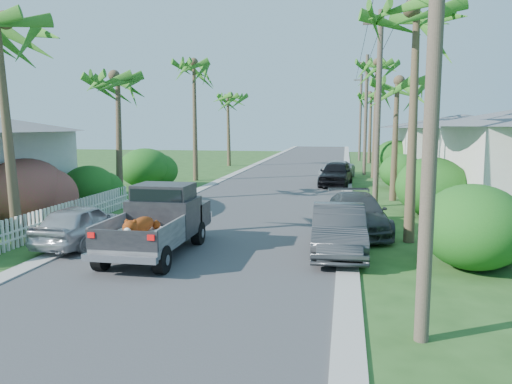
% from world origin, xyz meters
% --- Properties ---
extents(ground, '(120.00, 120.00, 0.00)m').
position_xyz_m(ground, '(0.00, 0.00, 0.00)').
color(ground, '#25481B').
rests_on(ground, ground).
extents(road, '(8.00, 100.00, 0.02)m').
position_xyz_m(road, '(0.00, 25.00, 0.01)').
color(road, '#38383A').
rests_on(road, ground).
extents(curb_left, '(0.60, 100.00, 0.06)m').
position_xyz_m(curb_left, '(-4.30, 25.00, 0.03)').
color(curb_left, '#A5A39E').
rests_on(curb_left, ground).
extents(curb_right, '(0.60, 100.00, 0.06)m').
position_xyz_m(curb_right, '(4.30, 25.00, 0.03)').
color(curb_right, '#A5A39E').
rests_on(curb_right, ground).
extents(pickup_truck, '(1.98, 5.12, 2.06)m').
position_xyz_m(pickup_truck, '(-1.32, 3.21, 1.01)').
color(pickup_truck, black).
rests_on(pickup_truck, ground).
extents(parked_car_rn, '(1.70, 4.46, 1.45)m').
position_xyz_m(parked_car_rn, '(4.02, 3.87, 0.73)').
color(parked_car_rn, '#2F3134').
rests_on(parked_car_rn, ground).
extents(parked_car_rm, '(2.55, 4.94, 1.37)m').
position_xyz_m(parked_car_rm, '(4.63, 7.00, 0.68)').
color(parked_car_rm, '#323638').
rests_on(parked_car_rm, ground).
extents(parked_car_rf, '(2.28, 4.71, 1.55)m').
position_xyz_m(parked_car_rf, '(3.60, 20.58, 0.77)').
color(parked_car_rf, black).
rests_on(parked_car_rf, ground).
extents(parked_car_rd, '(2.67, 4.76, 1.26)m').
position_xyz_m(parked_car_rd, '(3.60, 24.78, 0.63)').
color(parked_car_rd, '#B1B4B9').
rests_on(parked_car_rd, ground).
extents(parked_car_ln, '(1.69, 3.95, 1.33)m').
position_xyz_m(parked_car_ln, '(-4.17, 3.56, 0.67)').
color(parked_car_ln, '#B2B3BA').
rests_on(parked_car_ln, ground).
extents(palm_l_a, '(4.40, 4.40, 8.20)m').
position_xyz_m(palm_l_a, '(-6.20, 3.00, 6.93)').
color(palm_l_a, brown).
rests_on(palm_l_a, ground).
extents(palm_l_b, '(4.40, 4.40, 7.40)m').
position_xyz_m(palm_l_b, '(-6.80, 12.00, 6.15)').
color(palm_l_b, brown).
rests_on(palm_l_b, ground).
extents(palm_l_c, '(4.40, 4.40, 9.20)m').
position_xyz_m(palm_l_c, '(-6.00, 22.00, 7.91)').
color(palm_l_c, brown).
rests_on(palm_l_c, ground).
extents(palm_l_d, '(4.40, 4.40, 7.70)m').
position_xyz_m(palm_l_d, '(-6.50, 34.00, 6.44)').
color(palm_l_d, brown).
rests_on(palm_l_d, ground).
extents(palm_r_a, '(4.40, 4.40, 8.70)m').
position_xyz_m(palm_r_a, '(6.30, 6.00, 7.42)').
color(palm_r_a, brown).
rests_on(palm_r_a, ground).
extents(palm_r_b, '(4.40, 4.40, 7.20)m').
position_xyz_m(palm_r_b, '(6.60, 15.00, 5.95)').
color(palm_r_b, brown).
rests_on(palm_r_b, ground).
extents(palm_r_c, '(4.40, 4.40, 9.40)m').
position_xyz_m(palm_r_c, '(6.20, 26.00, 8.11)').
color(palm_r_c, brown).
rests_on(palm_r_c, ground).
extents(palm_r_d, '(4.40, 4.40, 8.00)m').
position_xyz_m(palm_r_d, '(6.50, 40.00, 6.74)').
color(palm_r_d, brown).
rests_on(palm_r_d, ground).
extents(shrub_l_b, '(3.00, 3.30, 2.60)m').
position_xyz_m(shrub_l_b, '(-7.80, 6.00, 1.30)').
color(shrub_l_b, '#BE1B46').
rests_on(shrub_l_b, ground).
extents(shrub_l_c, '(2.40, 2.64, 2.00)m').
position_xyz_m(shrub_l_c, '(-7.40, 10.00, 1.00)').
color(shrub_l_c, '#194F16').
rests_on(shrub_l_c, ground).
extents(shrub_l_d, '(3.20, 3.52, 2.40)m').
position_xyz_m(shrub_l_d, '(-8.00, 18.00, 1.20)').
color(shrub_l_d, '#194F16').
rests_on(shrub_l_d, ground).
extents(shrub_r_a, '(2.80, 3.08, 2.30)m').
position_xyz_m(shrub_r_a, '(7.60, 3.00, 1.15)').
color(shrub_r_a, '#194F16').
rests_on(shrub_r_a, ground).
extents(shrub_r_b, '(3.00, 3.30, 2.50)m').
position_xyz_m(shrub_r_b, '(7.80, 11.00, 1.25)').
color(shrub_r_b, '#194F16').
rests_on(shrub_r_b, ground).
extents(shrub_r_c, '(2.60, 2.86, 2.10)m').
position_xyz_m(shrub_r_c, '(7.50, 20.00, 1.05)').
color(shrub_r_c, '#194F16').
rests_on(shrub_r_c, ground).
extents(shrub_r_d, '(3.20, 3.52, 2.60)m').
position_xyz_m(shrub_r_d, '(8.00, 30.00, 1.30)').
color(shrub_r_d, '#194F16').
rests_on(shrub_r_d, ground).
extents(picket_fence, '(0.10, 11.00, 1.00)m').
position_xyz_m(picket_fence, '(-6.00, 5.50, 0.50)').
color(picket_fence, white).
rests_on(picket_fence, ground).
extents(house_right_far, '(9.00, 8.00, 4.60)m').
position_xyz_m(house_right_far, '(13.00, 30.00, 2.12)').
color(house_right_far, silver).
rests_on(house_right_far, ground).
extents(utility_pole_a, '(1.60, 0.26, 9.00)m').
position_xyz_m(utility_pole_a, '(5.60, -2.00, 4.60)').
color(utility_pole_a, brown).
rests_on(utility_pole_a, ground).
extents(utility_pole_b, '(1.60, 0.26, 9.00)m').
position_xyz_m(utility_pole_b, '(5.60, 13.00, 4.60)').
color(utility_pole_b, brown).
rests_on(utility_pole_b, ground).
extents(utility_pole_c, '(1.60, 0.26, 9.00)m').
position_xyz_m(utility_pole_c, '(5.60, 28.00, 4.60)').
color(utility_pole_c, brown).
rests_on(utility_pole_c, ground).
extents(utility_pole_d, '(1.60, 0.26, 9.00)m').
position_xyz_m(utility_pole_d, '(5.60, 43.00, 4.60)').
color(utility_pole_d, brown).
rests_on(utility_pole_d, ground).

